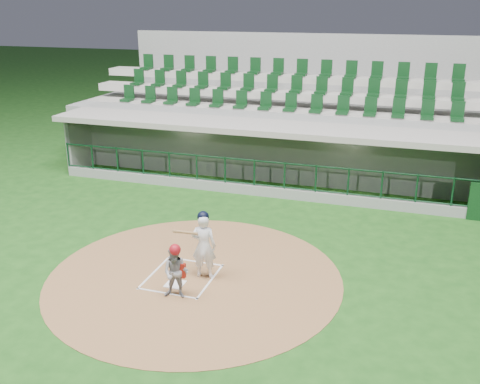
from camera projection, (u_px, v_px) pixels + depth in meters
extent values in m
plane|color=#184513|center=(187.00, 272.00, 13.37)|extent=(120.00, 120.00, 0.00)
cylinder|color=brown|center=(195.00, 277.00, 13.10)|extent=(7.20, 7.20, 0.01)
cube|color=white|center=(175.00, 284.00, 12.74)|extent=(0.43, 0.43, 0.02)
cube|color=white|center=(154.00, 272.00, 13.31)|extent=(0.05, 1.80, 0.01)
cube|color=white|center=(210.00, 281.00, 12.88)|extent=(0.05, 1.80, 0.01)
cube|color=white|center=(195.00, 261.00, 13.86)|extent=(1.55, 0.05, 0.01)
cube|color=silver|center=(167.00, 293.00, 12.33)|extent=(1.55, 0.05, 0.01)
cube|color=slate|center=(266.00, 195.00, 20.28)|extent=(15.00, 3.00, 0.10)
cube|color=slate|center=(277.00, 149.00, 21.25)|extent=(15.00, 0.20, 2.70)
cube|color=#BAB4A4|center=(276.00, 144.00, 21.06)|extent=(13.50, 0.04, 0.90)
cube|color=gray|center=(90.00, 144.00, 21.99)|extent=(0.20, 3.00, 2.70)
cube|color=gray|center=(265.00, 123.00, 19.10)|extent=(15.40, 3.50, 0.20)
cube|color=gray|center=(254.00, 191.00, 18.66)|extent=(15.00, 0.15, 0.40)
cube|color=black|center=(255.00, 147.00, 18.13)|extent=(15.00, 0.01, 0.95)
cube|color=brown|center=(273.00, 180.00, 21.13)|extent=(12.75, 0.40, 0.45)
cube|color=white|center=(190.00, 120.00, 20.24)|extent=(1.30, 0.35, 0.04)
cube|color=white|center=(350.00, 131.00, 18.50)|extent=(1.30, 0.35, 0.04)
imported|color=#9F1811|center=(170.00, 159.00, 22.04)|extent=(1.03, 0.63, 1.56)
imported|color=#A31C11|center=(227.00, 162.00, 21.15)|extent=(1.14, 0.80, 1.79)
imported|color=#B22113|center=(336.00, 171.00, 20.16)|extent=(0.91, 0.67, 1.71)
imported|color=#A81912|center=(369.00, 175.00, 19.42)|extent=(1.79, 1.19, 1.85)
cube|color=gray|center=(286.00, 133.00, 22.63)|extent=(17.00, 6.50, 2.50)
cube|color=gray|center=(279.00, 113.00, 20.90)|extent=(16.60, 0.95, 0.30)
cube|color=#A39E94|center=(285.00, 95.00, 21.57)|extent=(16.60, 0.95, 0.30)
cube|color=#A19D91|center=(290.00, 78.00, 22.23)|extent=(16.60, 0.95, 0.30)
cube|color=gray|center=(304.00, 89.00, 25.17)|extent=(17.00, 0.25, 5.05)
imported|color=white|center=(204.00, 246.00, 12.84)|extent=(0.64, 0.46, 1.64)
sphere|color=black|center=(203.00, 217.00, 12.58)|extent=(0.28, 0.28, 0.28)
cylinder|color=#A47B4B|center=(190.00, 233.00, 12.54)|extent=(0.58, 0.79, 0.39)
imported|color=gray|center=(176.00, 273.00, 12.00)|extent=(0.66, 0.54, 1.24)
sphere|color=maroon|center=(175.00, 250.00, 11.81)|extent=(0.26, 0.26, 0.26)
cube|color=#A41C11|center=(179.00, 270.00, 12.14)|extent=(0.32, 0.10, 0.35)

